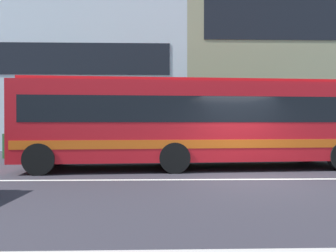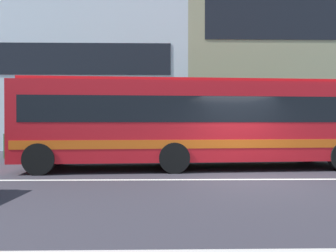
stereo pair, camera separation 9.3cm
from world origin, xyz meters
TOP-DOWN VIEW (x-y plane):
  - ground_plane at (0.00, 0.00)m, footprint 160.00×160.00m
  - lane_centre_line at (0.00, 0.00)m, footprint 60.00×0.16m
  - hedge_row_far at (-2.46, 6.20)m, footprint 14.70×1.10m
  - apartment_block_left at (-13.83, 14.97)m, footprint 25.66×10.84m
  - transit_bus at (-1.46, 2.43)m, footprint 12.14×3.38m

SIDE VIEW (x-z plane):
  - ground_plane at x=0.00m, z-range 0.00..0.00m
  - lane_centre_line at x=0.00m, z-range 0.00..0.01m
  - hedge_row_far at x=-2.46m, z-range 0.00..1.13m
  - transit_bus at x=-1.46m, z-range 0.16..3.29m
  - apartment_block_left at x=-13.83m, z-range 0.00..9.24m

